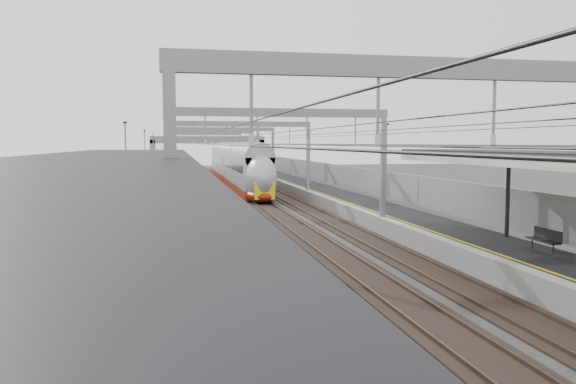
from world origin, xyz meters
name	(u,v)px	position (x,y,z in m)	size (l,w,h in m)	color
platform_left	(157,195)	(-8.00, 45.00, 0.50)	(4.00, 120.00, 1.00)	black
platform_right	(317,193)	(8.00, 45.00, 0.50)	(4.00, 120.00, 1.00)	black
tracks	(240,198)	(0.00, 45.00, 0.05)	(11.40, 140.00, 0.20)	black
overhead_line	(232,138)	(0.00, 51.62, 6.14)	(13.00, 140.00, 6.60)	gray
canopy_left	(95,164)	(-8.02, 2.99, 5.09)	(4.40, 30.00, 4.24)	black
overbridge	(208,144)	(0.00, 100.00, 5.31)	(22.00, 2.20, 6.90)	slate
wall_left	(123,185)	(-11.20, 45.00, 1.60)	(0.30, 120.00, 3.20)	slate
wall_right	(347,181)	(11.20, 45.00, 1.60)	(0.30, 120.00, 3.20)	slate
train	(236,169)	(1.50, 62.52, 2.20)	(2.86, 52.04, 4.51)	maroon
bench	(545,238)	(9.10, 10.25, 1.58)	(0.54, 1.86, 0.96)	black
signal_green	(183,164)	(-5.20, 73.71, 2.42)	(0.32, 0.32, 3.48)	black
signal_red_near	(248,167)	(3.20, 63.67, 2.42)	(0.32, 0.32, 3.48)	black
signal_red_far	(250,163)	(5.40, 77.61, 2.42)	(0.32, 0.32, 3.48)	black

